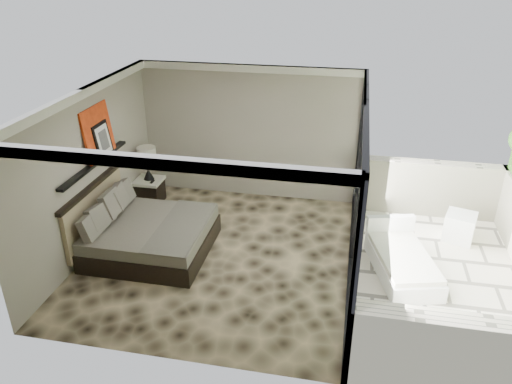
% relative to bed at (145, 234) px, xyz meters
% --- Properties ---
extents(floor, '(5.00, 5.00, 0.00)m').
position_rel_bed_xyz_m(floor, '(1.30, 0.09, -0.33)').
color(floor, black).
rests_on(floor, ground).
extents(ceiling, '(4.50, 5.00, 0.02)m').
position_rel_bed_xyz_m(ceiling, '(1.30, 0.09, 2.46)').
color(ceiling, silver).
rests_on(ceiling, back_wall).
extents(back_wall, '(4.50, 0.02, 2.80)m').
position_rel_bed_xyz_m(back_wall, '(1.30, 2.58, 1.07)').
color(back_wall, gray).
rests_on(back_wall, floor).
extents(left_wall, '(0.02, 5.00, 2.80)m').
position_rel_bed_xyz_m(left_wall, '(-0.94, 0.09, 1.07)').
color(left_wall, gray).
rests_on(left_wall, floor).
extents(glass_wall, '(0.08, 5.00, 2.80)m').
position_rel_bed_xyz_m(glass_wall, '(3.55, 0.09, 1.07)').
color(glass_wall, white).
rests_on(glass_wall, floor).
extents(terrace_slab, '(3.00, 5.00, 0.12)m').
position_rel_bed_xyz_m(terrace_slab, '(5.05, 0.09, -0.39)').
color(terrace_slab, beige).
rests_on(terrace_slab, ground).
extents(picture_ledge, '(0.12, 2.20, 0.05)m').
position_rel_bed_xyz_m(picture_ledge, '(-0.88, 0.19, 1.17)').
color(picture_ledge, black).
rests_on(picture_ledge, left_wall).
extents(bed, '(2.04, 1.98, 1.13)m').
position_rel_bed_xyz_m(bed, '(0.00, 0.00, 0.00)').
color(bed, black).
rests_on(bed, floor).
extents(nightstand, '(0.57, 0.57, 0.54)m').
position_rel_bed_xyz_m(nightstand, '(-0.66, 1.78, -0.06)').
color(nightstand, black).
rests_on(nightstand, floor).
extents(table_lamp, '(0.38, 0.38, 0.70)m').
position_rel_bed_xyz_m(table_lamp, '(-0.66, 1.81, 0.63)').
color(table_lamp, black).
rests_on(table_lamp, nightstand).
extents(abstract_canvas, '(0.13, 0.90, 0.90)m').
position_rel_bed_xyz_m(abstract_canvas, '(-0.90, 0.46, 1.64)').
color(abstract_canvas, '#B7140F').
rests_on(abstract_canvas, picture_ledge).
extents(framed_print, '(0.11, 0.50, 0.60)m').
position_rel_bed_xyz_m(framed_print, '(-0.84, 0.49, 1.49)').
color(framed_print, black).
rests_on(framed_print, picture_ledge).
extents(ottoman, '(0.63, 0.63, 0.51)m').
position_rel_bed_xyz_m(ottoman, '(5.44, 1.49, -0.08)').
color(ottoman, silver).
rests_on(ottoman, terrace_slab).
extents(lounger, '(1.23, 1.82, 0.65)m').
position_rel_bed_xyz_m(lounger, '(4.36, 0.21, -0.13)').
color(lounger, white).
rests_on(lounger, terrace_slab).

